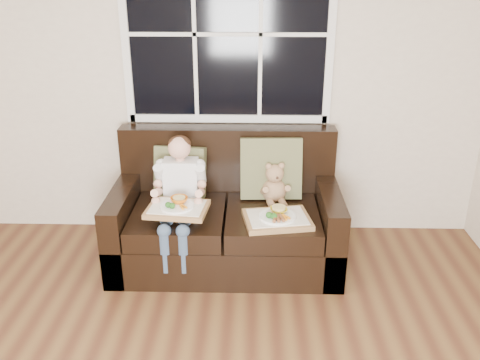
{
  "coord_description": "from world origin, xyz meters",
  "views": [
    {
      "loc": [
        0.38,
        -1.48,
        2.12
      ],
      "look_at": [
        0.3,
        1.85,
        0.72
      ],
      "focal_mm": 38.0,
      "sensor_mm": 36.0,
      "label": 1
    }
  ],
  "objects_px": {
    "tray_left": "(177,207)",
    "child": "(179,187)",
    "loveseat": "(226,220)",
    "tray_right": "(277,218)",
    "teddy_bear": "(274,186)"
  },
  "relations": [
    {
      "from": "loveseat",
      "to": "child",
      "type": "xyz_separation_m",
      "value": [
        -0.33,
        -0.12,
        0.33
      ]
    },
    {
      "from": "loveseat",
      "to": "tray_right",
      "type": "relative_size",
      "value": 3.34
    },
    {
      "from": "tray_left",
      "to": "child",
      "type": "bearing_deg",
      "value": 99.44
    },
    {
      "from": "loveseat",
      "to": "child",
      "type": "bearing_deg",
      "value": -160.57
    },
    {
      "from": "tray_right",
      "to": "tray_left",
      "type": "bearing_deg",
      "value": 173.41
    },
    {
      "from": "teddy_bear",
      "to": "tray_right",
      "type": "xyz_separation_m",
      "value": [
        0.01,
        -0.34,
        -0.1
      ]
    },
    {
      "from": "child",
      "to": "tray_left",
      "type": "bearing_deg",
      "value": -86.9
    },
    {
      "from": "child",
      "to": "teddy_bear",
      "type": "xyz_separation_m",
      "value": [
        0.7,
        0.17,
        -0.06
      ]
    },
    {
      "from": "teddy_bear",
      "to": "tray_left",
      "type": "height_order",
      "value": "teddy_bear"
    },
    {
      "from": "tray_left",
      "to": "tray_right",
      "type": "bearing_deg",
      "value": 9.4
    },
    {
      "from": "child",
      "to": "tray_right",
      "type": "bearing_deg",
      "value": -13.91
    },
    {
      "from": "child",
      "to": "tray_right",
      "type": "height_order",
      "value": "child"
    },
    {
      "from": "child",
      "to": "tray_left",
      "type": "xyz_separation_m",
      "value": [
        0.01,
        -0.21,
        -0.06
      ]
    },
    {
      "from": "loveseat",
      "to": "tray_right",
      "type": "distance_m",
      "value": 0.51
    },
    {
      "from": "child",
      "to": "teddy_bear",
      "type": "relative_size",
      "value": 2.55
    }
  ]
}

